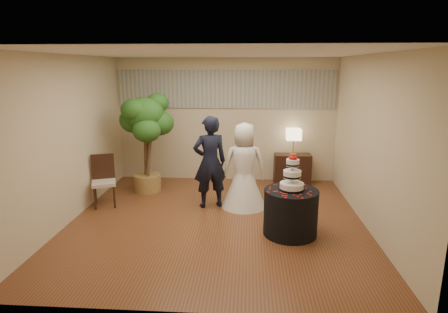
# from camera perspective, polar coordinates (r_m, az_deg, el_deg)

# --- Properties ---
(floor) EXTENTS (5.00, 5.00, 0.00)m
(floor) POSITION_cam_1_polar(r_m,az_deg,el_deg) (6.57, -1.12, -9.75)
(floor) COLOR brown
(floor) RESTS_ON ground
(ceiling) EXTENTS (5.00, 5.00, 0.00)m
(ceiling) POSITION_cam_1_polar(r_m,az_deg,el_deg) (6.04, -1.25, 15.46)
(ceiling) COLOR white
(ceiling) RESTS_ON wall_back
(wall_back) EXTENTS (5.00, 0.06, 2.80)m
(wall_back) POSITION_cam_1_polar(r_m,az_deg,el_deg) (8.61, 0.27, 5.54)
(wall_back) COLOR beige
(wall_back) RESTS_ON ground
(wall_front) EXTENTS (5.00, 0.06, 2.80)m
(wall_front) POSITION_cam_1_polar(r_m,az_deg,el_deg) (3.75, -4.52, -5.13)
(wall_front) COLOR beige
(wall_front) RESTS_ON ground
(wall_left) EXTENTS (0.06, 5.00, 2.80)m
(wall_left) POSITION_cam_1_polar(r_m,az_deg,el_deg) (6.84, -22.56, 2.41)
(wall_left) COLOR beige
(wall_left) RESTS_ON ground
(wall_right) EXTENTS (0.06, 5.00, 2.80)m
(wall_right) POSITION_cam_1_polar(r_m,az_deg,el_deg) (6.44, 21.59, 1.86)
(wall_right) COLOR beige
(wall_right) RESTS_ON ground
(mural_border) EXTENTS (4.90, 0.02, 0.85)m
(mural_border) POSITION_cam_1_polar(r_m,az_deg,el_deg) (8.52, 0.27, 10.19)
(mural_border) COLOR #99998F
(mural_border) RESTS_ON wall_back
(groom) EXTENTS (0.74, 0.60, 1.74)m
(groom) POSITION_cam_1_polar(r_m,az_deg,el_deg) (6.96, -2.15, -0.86)
(groom) COLOR black
(groom) RESTS_ON floor
(bride) EXTENTS (0.90, 0.90, 1.61)m
(bride) POSITION_cam_1_polar(r_m,az_deg,el_deg) (6.98, 3.08, -1.36)
(bride) COLOR white
(bride) RESTS_ON floor
(cake_table) EXTENTS (0.86, 0.86, 0.74)m
(cake_table) POSITION_cam_1_polar(r_m,az_deg,el_deg) (6.04, 10.10, -8.35)
(cake_table) COLOR black
(cake_table) RESTS_ON floor
(wedding_cake) EXTENTS (0.37, 0.37, 0.58)m
(wedding_cake) POSITION_cam_1_polar(r_m,az_deg,el_deg) (5.83, 10.37, -2.36)
(wedding_cake) COLOR white
(wedding_cake) RESTS_ON cake_table
(console) EXTENTS (0.82, 0.39, 0.68)m
(console) POSITION_cam_1_polar(r_m,az_deg,el_deg) (8.62, 10.35, -1.88)
(console) COLOR black
(console) RESTS_ON floor
(table_lamp) EXTENTS (0.32, 0.32, 0.58)m
(table_lamp) POSITION_cam_1_polar(r_m,az_deg,el_deg) (8.47, 10.52, 2.23)
(table_lamp) COLOR beige
(table_lamp) RESTS_ON console
(ficus_tree) EXTENTS (1.21, 1.21, 2.11)m
(ficus_tree) POSITION_cam_1_polar(r_m,az_deg,el_deg) (7.96, -11.83, 2.06)
(ficus_tree) COLOR #26581B
(ficus_tree) RESTS_ON floor
(side_chair) EXTENTS (0.58, 0.60, 0.98)m
(side_chair) POSITION_cam_1_polar(r_m,az_deg,el_deg) (7.43, -17.86, -3.63)
(side_chair) COLOR black
(side_chair) RESTS_ON floor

